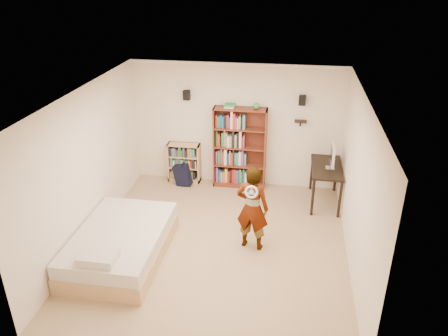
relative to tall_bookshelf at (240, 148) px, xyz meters
The scene contains 14 objects.
ground 2.50m from the tall_bookshelf, 92.46° to the right, with size 4.50×5.00×0.01m, color tan.
room_shell 2.49m from the tall_bookshelf, 92.46° to the right, with size 4.52×5.02×2.71m.
crown_molding 2.94m from the tall_bookshelf, 92.46° to the right, with size 4.50×5.00×0.06m.
speaker_left 1.60m from the tall_bookshelf, behind, with size 0.14×0.12×0.20m, color black.
speaker_right 1.67m from the tall_bookshelf, ahead, with size 0.14×0.12×0.20m, color black.
wall_shelf 1.41m from the tall_bookshelf, ahead, with size 0.25×0.16×0.03m, color black.
tall_bookshelf is the anchor object (origin of this frame).
low_bookshelf 1.33m from the tall_bookshelf, behind, with size 0.72×0.27×0.90m, color tan, non-canonical shape.
computer_desk 1.95m from the tall_bookshelf, 14.93° to the right, with size 0.60×1.20×0.82m, color black, non-canonical shape.
imac 1.97m from the tall_bookshelf, 16.70° to the right, with size 0.10×0.48×0.48m, color silver, non-canonical shape.
daybed 3.40m from the tall_bookshelf, 118.98° to the right, with size 1.41×2.18×0.64m, color white, non-canonical shape.
person 2.34m from the tall_bookshelf, 77.44° to the right, with size 0.56×0.37×1.54m, color black.
wii_wheel 2.64m from the tall_bookshelf, 78.81° to the right, with size 0.22×0.22×0.04m, color silver.
navy_bag 1.42m from the tall_bookshelf, behind, with size 0.37×0.24×0.50m, color black, non-canonical shape.
Camera 1 is at (1.15, -6.31, 4.51)m, focal length 35.00 mm.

